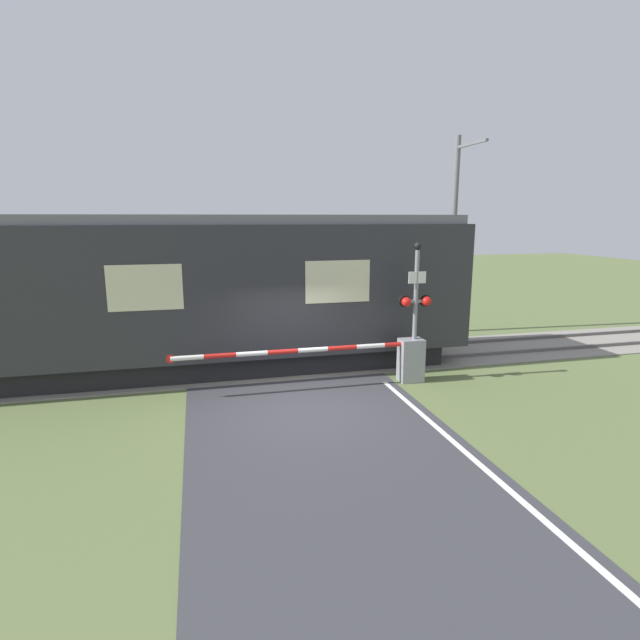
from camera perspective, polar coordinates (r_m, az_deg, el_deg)
name	(u,v)px	position (r m, az deg, el deg)	size (l,w,h in m)	color
ground_plane	(304,405)	(11.39, -1.86, -9.70)	(80.00, 80.00, 0.00)	#5B6B3D
track_bed	(280,363)	(14.47, -4.63, -4.92)	(36.00, 3.20, 0.13)	gray
train	(152,294)	(13.89, -18.70, 2.79)	(16.99, 3.07, 4.21)	black
crossing_barrier	(390,358)	(12.78, 7.97, -4.35)	(6.30, 0.44, 1.11)	gray
signal_post	(416,304)	(12.75, 10.88, 1.81)	(0.85, 0.26, 3.54)	gray
catenary_pole	(454,233)	(18.54, 15.06, 9.59)	(0.20, 1.90, 6.90)	slate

